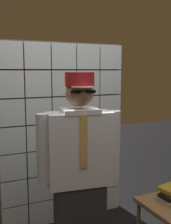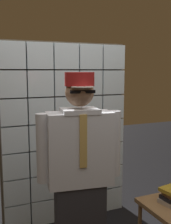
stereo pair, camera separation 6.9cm
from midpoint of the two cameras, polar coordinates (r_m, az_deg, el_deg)
The scene contains 2 objects.
glass_block_wall at distance 3.21m, azimuth -3.32°, elevation -4.54°, with size 1.48×0.10×2.06m.
standing_person at distance 2.30m, azimuth -0.29°, elevation -12.77°, with size 0.69×0.33×1.72m.
Camera 2 is at (-1.02, -1.60, 1.73)m, focal length 44.98 mm.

